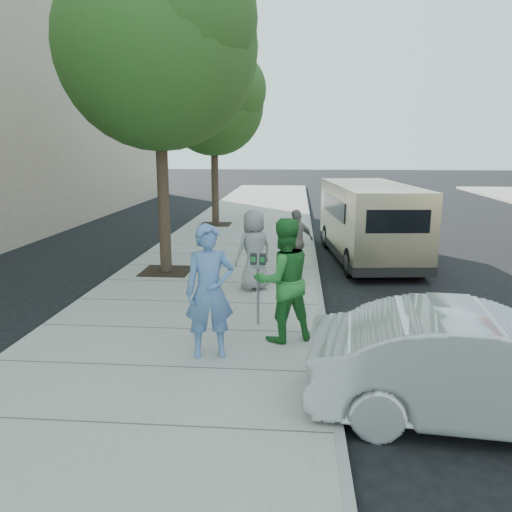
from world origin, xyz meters
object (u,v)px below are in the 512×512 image
Objects in this scene: person_officer at (210,291)px; person_gray_shirt at (254,250)px; tree_far at (215,100)px; sedan at (486,369)px; parking_meter at (258,273)px; person_green_shirt at (283,280)px; person_striped_polo at (297,241)px; tree_near at (159,40)px; van at (368,220)px.

person_gray_shirt is at bearing 70.31° from person_officer.
tree_far is 15.47m from sedan.
parking_meter is 2.22m from person_gray_shirt.
tree_far is 3.74× the size of person_gray_shirt.
tree_far is at bearing 26.73° from sedan.
person_green_shirt is 2.94m from person_gray_shirt.
person_officer is at bearing 43.54° from person_striped_polo.
tree_near is 5.61m from person_striped_polo.
person_officer reaches higher than person_gray_shirt.
tree_far is 8.26m from van.
parking_meter is at bearing 47.45° from person_striped_polo.
person_green_shirt is at bearing -53.44° from parking_meter.
person_officer is (1.94, -4.95, -4.41)m from tree_near.
sedan is 2.39× the size of person_gray_shirt.
van is (5.21, 2.40, -4.40)m from tree_near.
person_gray_shirt is at bearing -133.61° from van.
van is at bearing 24.73° from tree_near.
person_green_shirt is (2.99, -4.23, -4.41)m from tree_near.
van is at bearing -164.02° from person_striped_polo.
tree_near reaches higher than person_officer.
tree_near is 3.80× the size of person_officer.
person_gray_shirt is (2.28, -1.39, -4.53)m from tree_near.
van reaches higher than person_officer.
person_officer is 1.26× the size of person_striped_polo.
person_green_shirt is at bearing -75.83° from tree_far.
person_striped_polo is (0.91, 1.50, -0.08)m from person_gray_shirt.
parking_meter is at bearing -77.22° from tree_far.
person_officer is 5.22m from person_striped_polo.
parking_meter reaches higher than sedan.
tree_far is at bearing -100.13° from person_green_shirt.
parking_meter is 1.49m from person_officer.
tree_near is 7.23m from van.
van is at bearing 51.75° from person_officer.
tree_far is 3.28× the size of person_green_shirt.
sedan is at bearing -34.99° from person_officer.
parking_meter is at bearing 51.94° from person_officer.
person_gray_shirt is (2.28, -8.99, -3.87)m from tree_far.
tree_far is 4.14× the size of person_striped_polo.
person_gray_shirt is (-0.26, 2.20, -0.06)m from parking_meter.
tree_near is 6.27m from parking_meter.
tree_near is at bearing -79.09° from person_green_shirt.
person_green_shirt reaches higher than person_striped_polo.
van reaches higher than sedan.
tree_near reaches higher than person_striped_polo.
person_officer is 1.27m from person_green_shirt.
person_striped_polo reaches higher than parking_meter.
person_green_shirt is at bearing 55.47° from sedan.
sedan is at bearing -68.66° from tree_far.
tree_far reaches higher than person_officer.
tree_near is 9.61m from sedan.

